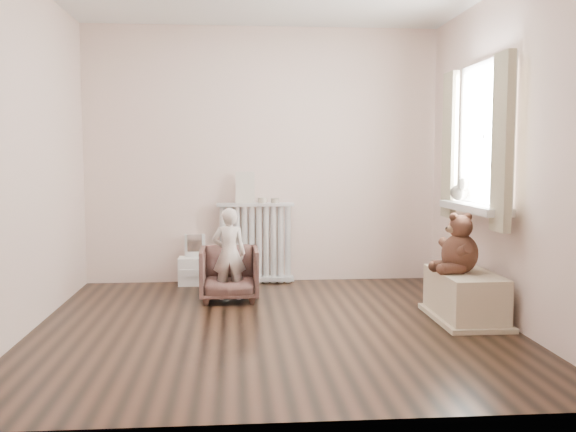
{
  "coord_description": "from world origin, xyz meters",
  "views": [
    {
      "loc": [
        -0.29,
        -4.8,
        1.29
      ],
      "look_at": [
        0.15,
        0.45,
        0.8
      ],
      "focal_mm": 40.0,
      "sensor_mm": 36.0,
      "label": 1
    }
  ],
  "objects": [
    {
      "name": "armchair",
      "position": [
        -0.34,
        0.91,
        0.24
      ],
      "size": [
        0.52,
        0.53,
        0.48
      ],
      "primitive_type": "imported",
      "rotation": [
        0.0,
        0.0,
        0.0
      ],
      "color": "brown",
      "rests_on": "floor"
    },
    {
      "name": "window",
      "position": [
        1.76,
        0.3,
        1.45
      ],
      "size": [
        0.03,
        0.9,
        1.1
      ],
      "primitive_type": "cube",
      "color": "white",
      "rests_on": "right_wall"
    },
    {
      "name": "toy_vanity",
      "position": [
        -0.69,
        1.65,
        0.28
      ],
      "size": [
        0.32,
        0.23,
        0.51
      ],
      "primitive_type": "cube",
      "color": "silver",
      "rests_on": "floor"
    },
    {
      "name": "curtain_left",
      "position": [
        1.65,
        -0.27,
        1.39
      ],
      "size": [
        0.06,
        0.26,
        1.3
      ],
      "primitive_type": "cube",
      "color": "#C0B995",
      "rests_on": "right_wall"
    },
    {
      "name": "right_wall",
      "position": [
        1.8,
        0.0,
        1.3
      ],
      "size": [
        0.02,
        3.6,
        2.6
      ],
      "primitive_type": "cube",
      "color": "white",
      "rests_on": "ground"
    },
    {
      "name": "tin_a",
      "position": [
        -0.01,
        1.68,
        0.85
      ],
      "size": [
        0.09,
        0.09,
        0.05
      ],
      "primitive_type": "cylinder",
      "color": "#A59E8C",
      "rests_on": "radiator"
    },
    {
      "name": "plush_cat",
      "position": [
        1.66,
        0.62,
        1.0
      ],
      "size": [
        0.18,
        0.27,
        0.21
      ],
      "primitive_type": null,
      "rotation": [
        0.0,
        0.0,
        -0.12
      ],
      "color": "slate",
      "rests_on": "window_sill"
    },
    {
      "name": "floor",
      "position": [
        0.0,
        0.0,
        0.0
      ],
      "size": [
        3.6,
        3.6,
        0.01
      ],
      "primitive_type": "cube",
      "color": "black",
      "rests_on": "ground"
    },
    {
      "name": "tin_b",
      "position": [
        0.12,
        1.68,
        0.84
      ],
      "size": [
        0.09,
        0.09,
        0.05
      ],
      "primitive_type": "cylinder",
      "color": "#A59E8C",
      "rests_on": "radiator"
    },
    {
      "name": "back_wall",
      "position": [
        0.0,
        1.8,
        1.3
      ],
      "size": [
        3.6,
        0.02,
        2.6
      ],
      "primitive_type": "cube",
      "color": "white",
      "rests_on": "ground"
    },
    {
      "name": "radiator",
      "position": [
        -0.08,
        1.68,
        0.39
      ],
      "size": [
        0.78,
        0.15,
        0.82
      ],
      "primitive_type": "cube",
      "color": "silver",
      "rests_on": "floor"
    },
    {
      "name": "toy_bench",
      "position": [
        1.52,
        0.05,
        0.2
      ],
      "size": [
        0.43,
        0.81,
        0.38
      ],
      "primitive_type": "cube",
      "color": "beige",
      "rests_on": "floor"
    },
    {
      "name": "child",
      "position": [
        -0.34,
        0.86,
        0.43
      ],
      "size": [
        0.3,
        0.2,
        0.82
      ],
      "primitive_type": "imported",
      "rotation": [
        0.0,
        0.0,
        3.14
      ],
      "color": "silver",
      "rests_on": "armchair"
    },
    {
      "name": "curtain_right",
      "position": [
        1.65,
        0.87,
        1.39
      ],
      "size": [
        0.06,
        0.26,
        1.3
      ],
      "primitive_type": "cube",
      "color": "#C0B995",
      "rests_on": "right_wall"
    },
    {
      "name": "front_wall",
      "position": [
        0.0,
        -1.8,
        1.3
      ],
      "size": [
        3.6,
        0.02,
        2.6
      ],
      "primitive_type": "cube",
      "color": "white",
      "rests_on": "ground"
    },
    {
      "name": "paper_doll",
      "position": [
        -0.18,
        1.68,
        0.98
      ],
      "size": [
        0.19,
        0.02,
        0.32
      ],
      "primitive_type": "cube",
      "color": "beige",
      "rests_on": "radiator"
    },
    {
      "name": "window_sill",
      "position": [
        1.67,
        0.3,
        0.87
      ],
      "size": [
        0.22,
        1.1,
        0.06
      ],
      "primitive_type": "cube",
      "color": "silver",
      "rests_on": "right_wall"
    },
    {
      "name": "left_wall",
      "position": [
        -1.8,
        0.0,
        1.3
      ],
      "size": [
        0.02,
        3.6,
        2.6
      ],
      "primitive_type": "cube",
      "color": "white",
      "rests_on": "ground"
    },
    {
      "name": "teddy_bear",
      "position": [
        1.47,
        0.06,
        0.67
      ],
      "size": [
        0.42,
        0.34,
        0.46
      ],
      "primitive_type": null,
      "rotation": [
        0.0,
        0.0,
        0.15
      ],
      "color": "#3B2015",
      "rests_on": "toy_bench"
    }
  ]
}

